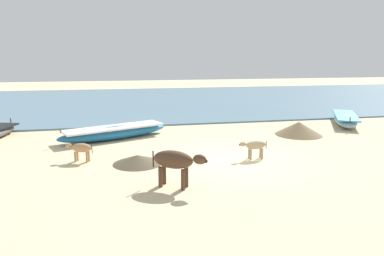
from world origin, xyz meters
TOP-DOWN VIEW (x-y plane):
  - ground at (0.00, 0.00)m, footprint 80.00×80.00m
  - sea_water at (0.00, 16.15)m, footprint 60.00×20.00m
  - fishing_boat_0 at (-3.92, 3.87)m, footprint 4.77×2.81m
  - fishing_boat_3 at (7.59, 4.72)m, footprint 2.86×3.96m
  - cow_adult_dark at (-2.24, -2.02)m, footprint 1.43×1.05m
  - calf_near_tan at (-4.95, 0.83)m, footprint 0.93×0.52m
  - calf_far_dun at (0.79, -0.02)m, footprint 0.99×0.30m
  - debris_pile_0 at (-3.14, 0.22)m, footprint 2.25×2.25m
  - debris_pile_1 at (4.05, 3.00)m, footprint 2.77×2.77m

SIDE VIEW (x-z plane):
  - ground at x=0.00m, z-range 0.00..0.00m
  - sea_water at x=0.00m, z-range 0.00..0.08m
  - debris_pile_0 at x=-3.14m, z-range 0.00..0.29m
  - fishing_boat_3 at x=7.59m, z-range -0.08..0.62m
  - fishing_boat_0 at x=-3.92m, z-range -0.08..0.65m
  - debris_pile_1 at x=4.05m, z-range 0.00..0.59m
  - calf_near_tan at x=-4.95m, z-range 0.14..0.76m
  - calf_far_dun at x=0.79m, z-range 0.14..0.78m
  - cow_adult_dark at x=-2.24m, z-range 0.22..1.22m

